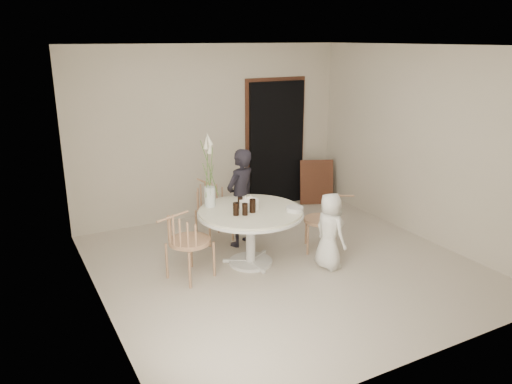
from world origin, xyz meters
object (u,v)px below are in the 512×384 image
chair_far (210,202)px  chair_left (182,237)px  table (251,218)px  boy (330,231)px  flower_vase (209,181)px  chair_right (329,214)px  birthday_cake (249,204)px  girl (241,198)px

chair_far → chair_left: 1.39m
chair_left → table: bearing=-109.4°
table → boy: boy is taller
chair_left → flower_vase: 0.85m
chair_right → birthday_cake: 1.18m
chair_far → birthday_cake: birthday_cake is taller
girl → chair_far: bearing=-81.6°
chair_right → chair_far: bearing=-103.4°
flower_vase → table: bearing=-43.3°
table → girl: (0.17, 0.62, 0.07)m
chair_right → boy: boy is taller
girl → flower_vase: bearing=0.9°
chair_right → flower_vase: (-1.53, 0.47, 0.56)m
table → girl: size_ratio=0.97×
boy → flower_vase: size_ratio=1.02×
table → chair_right: (1.14, -0.11, -0.10)m
chair_far → boy: size_ratio=0.84×
birthday_cake → flower_vase: (-0.40, 0.32, 0.28)m
birthday_cake → chair_right: bearing=-7.9°
chair_left → flower_vase: size_ratio=0.91×
chair_right → table: bearing=-65.5°
table → girl: 0.65m
table → chair_far: size_ratio=1.62×
table → chair_left: (-0.93, -0.05, -0.05)m
table → chair_far: bearing=95.7°
chair_left → girl: girl is taller
table → chair_left: chair_left is taller
chair_right → chair_left: size_ratio=0.91×
chair_far → flower_vase: size_ratio=0.86×
flower_vase → chair_left: bearing=-142.5°
girl → boy: girl is taller
table → boy: 1.00m
chair_far → flower_vase: bearing=-120.3°
boy → chair_left: bearing=68.1°
flower_vase → girl: bearing=24.5°
table → flower_vase: size_ratio=1.39×
table → chair_right: bearing=-5.3°
chair_left → flower_vase: bearing=-74.8°
chair_right → birthday_cake: bearing=-68.1°
boy → birthday_cake: (-0.81, 0.62, 0.30)m
boy → birthday_cake: boy is taller
table → chair_far: 1.08m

